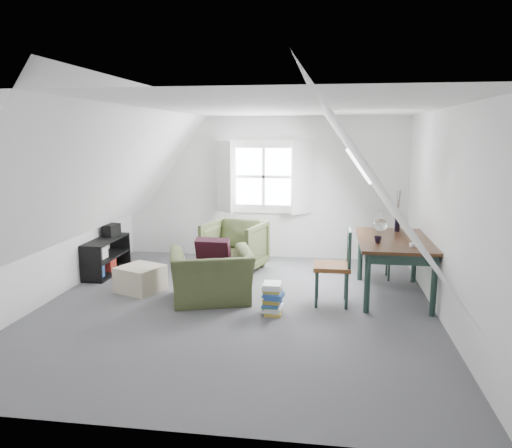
% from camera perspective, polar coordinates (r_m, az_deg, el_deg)
% --- Properties ---
extents(floor, '(5.50, 5.50, 0.00)m').
position_cam_1_polar(floor, '(6.50, -2.30, -9.46)').
color(floor, '#525156').
rests_on(floor, ground).
extents(ceiling, '(5.50, 5.50, 0.00)m').
position_cam_1_polar(ceiling, '(6.13, -2.47, 13.12)').
color(ceiling, white).
rests_on(ceiling, wall_back).
extents(wall_back, '(5.00, 0.00, 5.00)m').
position_cam_1_polar(wall_back, '(8.89, 0.91, 4.17)').
color(wall_back, silver).
rests_on(wall_back, ground).
extents(wall_front, '(5.00, 0.00, 5.00)m').
position_cam_1_polar(wall_front, '(3.58, -10.59, -5.17)').
color(wall_front, silver).
rests_on(wall_front, ground).
extents(wall_left, '(0.00, 5.50, 5.50)m').
position_cam_1_polar(wall_left, '(7.09, -22.66, 1.82)').
color(wall_left, silver).
rests_on(wall_left, ground).
extents(wall_right, '(0.00, 5.50, 5.50)m').
position_cam_1_polar(wall_right, '(6.24, 20.82, 0.89)').
color(wall_right, silver).
rests_on(wall_right, ground).
extents(slope_left, '(3.19, 5.50, 4.48)m').
position_cam_1_polar(slope_left, '(6.60, -15.84, 6.24)').
color(slope_left, white).
rests_on(slope_left, wall_left).
extents(slope_right, '(3.19, 5.50, 4.48)m').
position_cam_1_polar(slope_right, '(6.04, 12.27, 6.06)').
color(slope_right, white).
rests_on(slope_right, wall_right).
extents(dormer_window, '(1.71, 0.35, 1.30)m').
position_cam_1_polar(dormer_window, '(8.79, 0.85, 5.41)').
color(dormer_window, white).
rests_on(dormer_window, wall_back).
extents(skylight, '(0.35, 0.75, 0.47)m').
position_cam_1_polar(skylight, '(7.34, 11.59, 6.55)').
color(skylight, white).
rests_on(skylight, slope_right).
extents(armchair_near, '(1.29, 1.20, 0.69)m').
position_cam_1_polar(armchair_near, '(6.76, -5.09, -8.71)').
color(armchair_near, '#424B29').
rests_on(armchair_near, floor).
extents(armchair_far, '(1.07, 1.09, 0.81)m').
position_cam_1_polar(armchair_far, '(8.16, -2.43, -5.34)').
color(armchair_far, '#424B29').
rests_on(armchair_far, floor).
extents(throw_pillow, '(0.46, 0.28, 0.47)m').
position_cam_1_polar(throw_pillow, '(6.73, -4.88, -3.48)').
color(throw_pillow, '#330E1C').
rests_on(throw_pillow, armchair_near).
extents(ottoman, '(0.70, 0.70, 0.36)m').
position_cam_1_polar(ottoman, '(7.26, -13.08, -6.11)').
color(ottoman, '#B7A88D').
rests_on(ottoman, floor).
extents(dining_table, '(0.96, 1.60, 0.80)m').
position_cam_1_polar(dining_table, '(6.99, 15.51, -2.49)').
color(dining_table, '#351D10').
rests_on(dining_table, floor).
extents(demijohn, '(0.20, 0.20, 0.28)m').
position_cam_1_polar(demijohn, '(7.37, 14.01, -0.02)').
color(demijohn, silver).
rests_on(demijohn, dining_table).
extents(vase_twigs, '(0.08, 0.09, 0.60)m').
position_cam_1_polar(vase_twigs, '(7.49, 15.85, 0.20)').
color(vase_twigs, black).
rests_on(vase_twigs, dining_table).
extents(cup, '(0.10, 0.10, 0.09)m').
position_cam_1_polar(cup, '(6.65, 13.73, -2.12)').
color(cup, black).
rests_on(cup, dining_table).
extents(paper_box, '(0.14, 0.10, 0.04)m').
position_cam_1_polar(paper_box, '(6.56, 17.77, -2.30)').
color(paper_box, white).
rests_on(paper_box, dining_table).
extents(dining_chair_far, '(0.37, 0.37, 0.80)m').
position_cam_1_polar(dining_chair_far, '(7.85, 13.83, -3.15)').
color(dining_chair_far, brown).
rests_on(dining_chair_far, floor).
extents(dining_chair_near, '(0.47, 0.47, 1.00)m').
position_cam_1_polar(dining_chair_near, '(6.54, 9.03, -4.68)').
color(dining_chair_near, brown).
rests_on(dining_chair_near, floor).
extents(media_shelf, '(0.37, 1.10, 0.56)m').
position_cam_1_polar(media_shelf, '(8.25, -16.89, -3.79)').
color(media_shelf, black).
rests_on(media_shelf, floor).
extents(electronics_box, '(0.25, 0.30, 0.21)m').
position_cam_1_polar(electronics_box, '(8.42, -16.21, -0.70)').
color(electronics_box, black).
rests_on(electronics_box, media_shelf).
extents(magazine_stack, '(0.29, 0.34, 0.38)m').
position_cam_1_polar(magazine_stack, '(6.22, 1.91, -8.50)').
color(magazine_stack, '#B29933').
rests_on(magazine_stack, floor).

